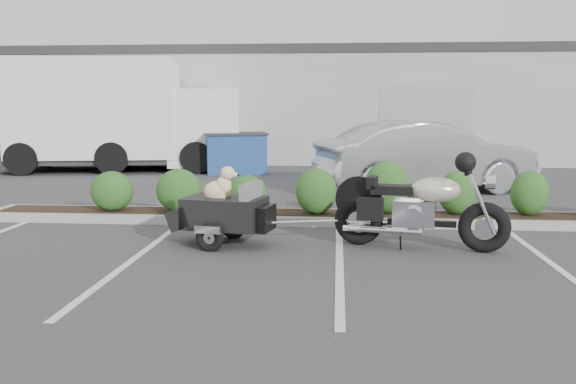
# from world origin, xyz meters

# --- Properties ---
(ground) EXTENTS (90.00, 90.00, 0.00)m
(ground) POSITION_xyz_m (0.00, 0.00, 0.00)
(ground) COLOR #38383A
(ground) RESTS_ON ground
(planter_kerb) EXTENTS (12.00, 1.00, 0.15)m
(planter_kerb) POSITION_xyz_m (1.00, 2.20, 0.07)
(planter_kerb) COLOR #9E9E93
(planter_kerb) RESTS_ON ground
(building) EXTENTS (26.00, 10.00, 4.00)m
(building) POSITION_xyz_m (0.00, 17.00, 2.00)
(building) COLOR #9EA099
(building) RESTS_ON ground
(motorcycle) EXTENTS (2.43, 1.03, 1.41)m
(motorcycle) POSITION_xyz_m (2.31, 0.31, 0.56)
(motorcycle) COLOR black
(motorcycle) RESTS_ON ground
(pet_trailer) EXTENTS (1.98, 1.13, 1.17)m
(pet_trailer) POSITION_xyz_m (-0.47, 0.34, 0.49)
(pet_trailer) COLOR black
(pet_trailer) RESTS_ON ground
(sedan) EXTENTS (5.29, 3.23, 1.65)m
(sedan) POSITION_xyz_m (3.19, 6.05, 0.82)
(sedan) COLOR #AAABB2
(sedan) RESTS_ON ground
(dumpster) EXTENTS (2.09, 1.68, 1.20)m
(dumpster) POSITION_xyz_m (-1.87, 9.68, 0.61)
(dumpster) COLOR navy
(dumpster) RESTS_ON ground
(delivery_truck) EXTENTS (7.69, 3.64, 3.38)m
(delivery_truck) POSITION_xyz_m (-5.42, 10.15, 1.62)
(delivery_truck) COLOR white
(delivery_truck) RESTS_ON ground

